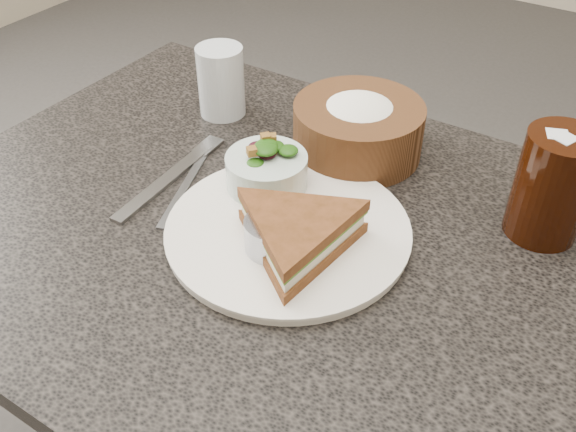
% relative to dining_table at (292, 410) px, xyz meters
% --- Properties ---
extents(dining_table, '(1.00, 0.70, 0.75)m').
position_rel_dining_table_xyz_m(dining_table, '(0.00, 0.00, 0.00)').
color(dining_table, black).
rests_on(dining_table, floor).
extents(dinner_plate, '(0.30, 0.30, 0.01)m').
position_rel_dining_table_xyz_m(dinner_plate, '(-0.00, -0.01, 0.38)').
color(dinner_plate, silver).
rests_on(dinner_plate, dining_table).
extents(sandwich, '(0.26, 0.26, 0.05)m').
position_rel_dining_table_xyz_m(sandwich, '(0.03, -0.04, 0.41)').
color(sandwich, brown).
rests_on(sandwich, dinner_plate).
extents(salad_bowl, '(0.12, 0.12, 0.06)m').
position_rel_dining_table_xyz_m(salad_bowl, '(-0.07, 0.05, 0.42)').
color(salad_bowl, '#B5C9C0').
rests_on(salad_bowl, dinner_plate).
extents(dressing_ramekin, '(0.08, 0.08, 0.04)m').
position_rel_dining_table_xyz_m(dressing_ramekin, '(0.00, -0.05, 0.41)').
color(dressing_ramekin, '#9FA2AD').
rests_on(dressing_ramekin, dinner_plate).
extents(orange_wedge, '(0.09, 0.09, 0.03)m').
position_rel_dining_table_xyz_m(orange_wedge, '(0.04, 0.04, 0.40)').
color(orange_wedge, '#E8590C').
rests_on(orange_wedge, dinner_plate).
extents(fork, '(0.03, 0.20, 0.01)m').
position_rel_dining_table_xyz_m(fork, '(-0.20, -0.01, 0.38)').
color(fork, gray).
rests_on(fork, dining_table).
extents(knife, '(0.07, 0.17, 0.00)m').
position_rel_dining_table_xyz_m(knife, '(-0.17, -0.00, 0.38)').
color(knife, '#9398A0').
rests_on(knife, dining_table).
extents(bread_basket, '(0.19, 0.19, 0.10)m').
position_rel_dining_table_xyz_m(bread_basket, '(-0.02, 0.20, 0.43)').
color(bread_basket, brown).
rests_on(bread_basket, dining_table).
extents(cola_glass, '(0.09, 0.09, 0.15)m').
position_rel_dining_table_xyz_m(cola_glass, '(0.25, 0.17, 0.45)').
color(cola_glass, black).
rests_on(cola_glass, dining_table).
extents(water_glass, '(0.09, 0.09, 0.11)m').
position_rel_dining_table_xyz_m(water_glass, '(-0.25, 0.19, 0.43)').
color(water_glass, silver).
rests_on(water_glass, dining_table).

